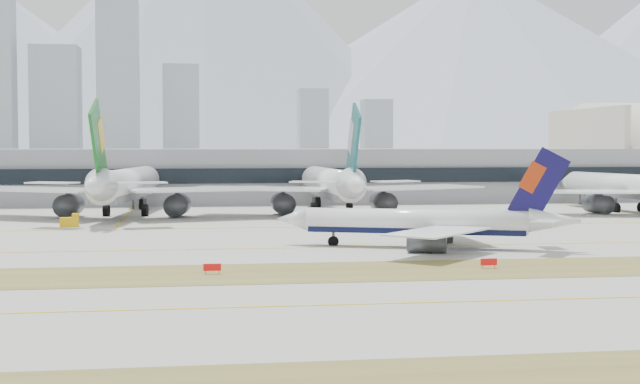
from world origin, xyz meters
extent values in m
plane|color=#A5A29A|center=(0.00, 0.00, 0.00)|extent=(3000.00, 3000.00, 0.00)
cube|color=brown|center=(0.00, -32.00, 0.02)|extent=(360.00, 18.00, 0.06)
cube|color=brown|center=(0.00, -85.00, 0.02)|extent=(360.00, 14.00, 0.06)
cube|color=yellow|center=(0.00, -5.00, 0.03)|extent=(360.00, 0.45, 0.04)
cube|color=yellow|center=(0.00, -55.00, 0.03)|extent=(360.00, 0.45, 0.04)
cube|color=yellow|center=(0.00, 30.00, 0.03)|extent=(360.00, 0.45, 0.04)
cylinder|color=white|center=(16.38, -7.16, 4.15)|extent=(33.63, 15.76, 3.78)
cube|color=black|center=(16.38, -7.16, 3.12)|extent=(32.79, 14.99, 1.70)
cone|color=white|center=(-2.24, -0.11, 4.15)|extent=(6.27, 5.40, 3.78)
cone|color=white|center=(36.11, -14.63, 4.63)|extent=(8.51, 6.25, 3.78)
cube|color=white|center=(24.25, 1.06, 3.59)|extent=(8.94, 18.80, 0.23)
cube|color=white|center=(36.51, -9.53, 4.91)|extent=(3.61, 5.44, 0.15)
cylinder|color=#3F4247|center=(21.20, -1.52, 1.51)|extent=(6.39, 4.69, 2.83)
cube|color=#3F4247|center=(21.20, -1.52, 2.64)|extent=(2.34, 1.11, 1.32)
cube|color=white|center=(16.83, -18.53, 3.59)|extent=(18.90, 19.46, 0.23)
cube|color=white|center=(33.03, -18.71, 4.91)|extent=(5.93, 6.22, 0.15)
cylinder|color=#3F4247|center=(16.25, -14.58, 1.51)|extent=(6.39, 4.69, 2.83)
cube|color=#3F4247|center=(16.25, -14.58, 2.64)|extent=(2.34, 1.11, 1.32)
cube|color=#0F0B45|center=(33.87, -13.78, 9.89)|extent=(8.84, 3.62, 11.83)
cube|color=#B62D0C|center=(32.97, -13.44, 11.17)|extent=(4.09, 1.88, 5.07)
cylinder|color=#3F4247|center=(4.11, -2.51, 1.13)|extent=(0.45, 0.45, 2.27)
cylinder|color=black|center=(4.11, -2.51, 0.66)|extent=(1.82, 1.22, 1.70)
cylinder|color=#3F4247|center=(16.41, -9.79, 1.13)|extent=(0.45, 0.45, 2.27)
cylinder|color=black|center=(16.41, -9.79, 0.66)|extent=(1.82, 1.22, 1.70)
cylinder|color=#3F4247|center=(18.14, -5.20, 1.13)|extent=(0.45, 0.45, 2.27)
cylinder|color=black|center=(18.14, -5.20, 0.66)|extent=(1.82, 1.22, 1.70)
cylinder|color=white|center=(-32.95, 64.16, 7.38)|extent=(12.97, 51.14, 6.71)
cube|color=slate|center=(-32.95, 64.16, 5.53)|extent=(11.85, 50.01, 3.02)
cone|color=white|center=(-29.31, 93.15, 7.38)|extent=(7.62, 8.52, 6.71)
cone|color=white|center=(-36.81, 33.42, 8.21)|extent=(8.06, 12.01, 6.71)
cube|color=white|center=(-15.91, 54.51, 6.37)|extent=(34.89, 22.50, 0.40)
cube|color=white|center=(-27.90, 34.43, 8.72)|extent=(10.15, 6.61, 0.27)
cylinder|color=#3F4247|center=(-21.48, 58.59, 2.68)|extent=(6.04, 9.01, 5.03)
cube|color=#3F4247|center=(-21.48, 58.59, 4.69)|extent=(0.94, 3.56, 2.35)
cube|color=white|center=(-51.84, 59.03, 6.37)|extent=(35.30, 28.57, 0.40)
cube|color=white|center=(-45.20, 36.60, 8.72)|extent=(10.59, 8.45, 0.27)
cylinder|color=#3F4247|center=(-45.44, 61.60, 2.68)|extent=(6.04, 9.01, 5.03)
cube|color=#3F4247|center=(-45.44, 61.60, 4.69)|extent=(0.94, 3.56, 2.35)
cube|color=#0D5D16|center=(-36.37, 36.91, 16.18)|extent=(2.35, 13.99, 17.99)
cube|color=#DEA10D|center=(-36.20, 38.31, 18.13)|extent=(1.52, 6.37, 7.70)
cylinder|color=#3F4247|center=(-30.55, 83.27, 2.01)|extent=(0.80, 0.80, 4.02)
cylinder|color=black|center=(-30.55, 83.27, 1.17)|extent=(1.54, 3.14, 3.02)
cylinder|color=#3F4247|center=(-37.45, 63.30, 2.01)|extent=(0.80, 0.80, 4.02)
cylinder|color=black|center=(-37.45, 63.30, 1.17)|extent=(1.54, 3.14, 3.02)
cylinder|color=#3F4247|center=(-28.80, 62.22, 2.01)|extent=(0.80, 0.80, 4.02)
cylinder|color=black|center=(-28.80, 62.22, 1.17)|extent=(1.54, 3.14, 3.02)
cylinder|color=white|center=(14.29, 65.43, 7.26)|extent=(7.56, 49.98, 6.60)
cube|color=slate|center=(14.29, 65.43, 5.44)|extent=(6.55, 48.97, 2.97)
cone|color=white|center=(13.73, 94.16, 7.26)|extent=(6.74, 7.74, 6.60)
cone|color=white|center=(14.88, 34.96, 8.08)|extent=(6.81, 11.21, 6.60)
cube|color=white|center=(32.24, 58.45, 6.27)|extent=(34.81, 25.77, 0.40)
cube|color=white|center=(23.42, 37.20, 8.57)|extent=(10.31, 7.60, 0.26)
cylinder|color=#3F4247|center=(26.24, 61.63, 2.64)|extent=(5.11, 8.40, 4.95)
cube|color=#3F4247|center=(26.24, 61.63, 4.62)|extent=(0.56, 3.47, 2.31)
cube|color=white|center=(-3.37, 57.76, 6.27)|extent=(34.75, 24.84, 0.40)
cube|color=white|center=(6.27, 36.87, 8.57)|extent=(10.24, 7.32, 0.26)
cylinder|color=#3F4247|center=(2.50, 61.17, 2.64)|extent=(5.11, 8.40, 4.95)
cube|color=#3F4247|center=(2.50, 61.17, 4.62)|extent=(0.56, 3.47, 2.31)
cube|color=#135354|center=(14.82, 38.42, 15.91)|extent=(0.86, 13.80, 17.69)
cube|color=#A2A8AC|center=(14.79, 39.81, 17.84)|extent=(0.85, 6.23, 7.57)
cylinder|color=#3F4247|center=(13.92, 84.37, 1.98)|extent=(0.79, 0.79, 3.96)
cylinder|color=black|center=(13.92, 84.37, 1.15)|extent=(1.21, 2.99, 2.97)
cylinder|color=#3F4247|center=(10.03, 63.96, 1.98)|extent=(0.79, 0.79, 3.96)
cylinder|color=black|center=(10.03, 63.96, 1.15)|extent=(1.21, 2.99, 2.97)
cylinder|color=#3F4247|center=(18.60, 64.13, 1.98)|extent=(0.79, 0.79, 3.96)
cylinder|color=black|center=(18.60, 64.13, 1.15)|extent=(1.21, 2.99, 2.97)
cylinder|color=white|center=(85.61, 59.40, 6.26)|extent=(12.84, 43.38, 5.69)
cube|color=slate|center=(85.61, 59.40, 4.70)|extent=(11.86, 42.39, 2.56)
cone|color=white|center=(81.44, 83.85, 6.26)|extent=(6.72, 7.44, 5.69)
cube|color=white|center=(71.52, 50.59, 5.41)|extent=(29.37, 18.07, 0.34)
cylinder|color=#3F4247|center=(76.09, 54.26, 2.28)|extent=(5.41, 7.79, 4.27)
cube|color=#3F4247|center=(76.09, 54.26, 3.98)|extent=(0.92, 3.02, 1.99)
cylinder|color=#3F4247|center=(82.86, 75.52, 1.71)|extent=(0.68, 0.68, 3.42)
cylinder|color=black|center=(82.86, 75.52, 1.00)|extent=(1.41, 2.69, 2.56)
cylinder|color=#3F4247|center=(82.17, 57.60, 1.71)|extent=(0.68, 0.68, 3.42)
cylinder|color=black|center=(82.17, 57.60, 1.00)|extent=(1.41, 2.69, 2.56)
cube|color=gray|center=(0.00, 115.00, 7.50)|extent=(280.00, 42.00, 15.00)
cube|color=black|center=(0.00, 93.50, 7.95)|extent=(280.00, 1.20, 4.00)
cube|color=beige|center=(110.00, 135.00, 14.10)|extent=(2.00, 57.00, 27.90)
cube|color=red|center=(-15.81, -32.00, 0.90)|extent=(2.20, 0.15, 0.90)
cylinder|color=orange|center=(-16.61, -32.00, 0.25)|extent=(0.10, 0.10, 0.50)
cylinder|color=orange|center=(-15.01, -32.00, 0.25)|extent=(0.10, 0.10, 0.50)
cube|color=red|center=(19.83, -32.00, 0.90)|extent=(2.20, 0.15, 0.90)
cylinder|color=orange|center=(19.03, -32.00, 0.25)|extent=(0.10, 0.10, 0.50)
cylinder|color=orange|center=(20.63, -32.00, 0.25)|extent=(0.10, 0.10, 0.50)
cube|color=yellow|center=(-42.20, 37.60, 0.90)|extent=(3.50, 2.00, 1.80)
cube|color=yellow|center=(-41.00, 37.60, 2.10)|extent=(1.20, 1.80, 1.00)
cylinder|color=black|center=(-43.40, 36.80, 0.35)|extent=(0.70, 0.30, 0.70)
cylinder|color=black|center=(-43.40, 38.40, 0.35)|extent=(0.70, 0.30, 0.70)
cylinder|color=black|center=(-41.00, 36.80, 0.35)|extent=(0.70, 0.30, 0.70)
cylinder|color=black|center=(-41.00, 38.40, 0.35)|extent=(0.70, 0.30, 0.70)
cube|color=yellow|center=(31.63, 39.05, 0.90)|extent=(3.50, 2.00, 1.80)
cube|color=yellow|center=(32.83, 39.05, 2.10)|extent=(1.20, 1.80, 1.00)
cylinder|color=black|center=(30.43, 38.25, 0.35)|extent=(0.70, 0.30, 0.70)
cylinder|color=black|center=(30.43, 39.85, 0.35)|extent=(0.70, 0.30, 0.70)
cylinder|color=black|center=(32.83, 38.25, 0.35)|extent=(0.70, 0.30, 0.70)
cylinder|color=black|center=(32.83, 39.85, 0.35)|extent=(0.70, 0.30, 0.70)
cube|color=#929DA6|center=(-105.00, 455.00, 40.00)|extent=(30.00, 27.00, 80.00)
cube|color=#929DA6|center=(-65.00, 450.00, 55.00)|extent=(26.00, 23.40, 110.00)
cube|color=#929DA6|center=(-25.00, 465.00, 35.00)|extent=(24.00, 21.60, 70.00)
cube|color=#929DA6|center=(65.00, 470.00, 27.50)|extent=(20.00, 18.00, 55.00)
cube|color=#929DA6|center=(110.00, 470.00, 24.00)|extent=(20.00, 18.00, 48.00)
cone|color=#9EA8B7|center=(0.00, 1400.00, 211.50)|extent=(900.00, 900.00, 470.00)
cone|color=#9EA8B7|center=(480.00, 1390.00, 157.50)|extent=(1120.00, 1120.00, 350.00)
camera|label=1|loc=(-18.21, -142.40, 15.99)|focal=50.00mm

